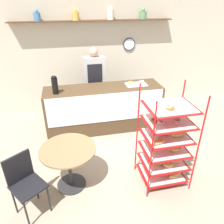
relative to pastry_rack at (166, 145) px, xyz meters
The scene contains 9 objects.
ground_plane 1.04m from the pastry_rack, 141.12° to the left, with size 14.00×14.00×0.00m, color gray.
back_wall 3.11m from the pastry_rack, 101.73° to the left, with size 10.00×0.30×2.70m.
display_counter 1.88m from the pastry_rack, 109.36° to the left, with size 2.45×0.68×0.96m.
pastry_rack is the anchor object (origin of this frame).
person_worker 2.48m from the pastry_rack, 106.84° to the left, with size 0.47×0.23×1.66m.
cafe_table 1.46m from the pastry_rack, behind, with size 0.81×0.81×0.70m.
cafe_chair 2.03m from the pastry_rack, behind, with size 0.53×0.53×0.89m.
coffee_carafe 2.34m from the pastry_rack, 133.55° to the left, with size 0.12×0.12×0.36m.
donut_tray_counter 1.82m from the pastry_rack, 86.79° to the left, with size 0.44×0.29×0.05m.
Camera 1 is at (-0.74, -2.89, 2.64)m, focal length 35.00 mm.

